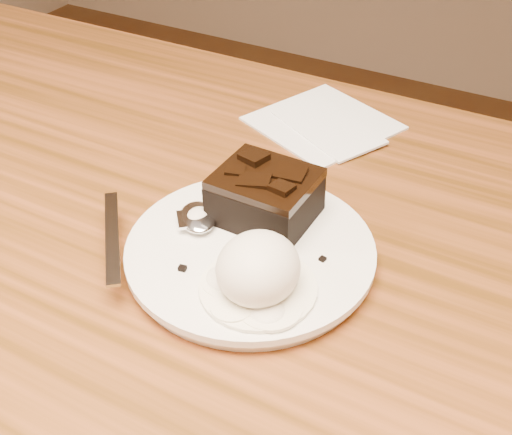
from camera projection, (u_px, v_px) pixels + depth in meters
The scene contains 8 objects.
plate at pixel (250, 254), 0.54m from camera, with size 0.21×0.21×0.02m, color white.
brownie at pixel (265, 199), 0.55m from camera, with size 0.08×0.07×0.04m, color black.
ice_cream_scoop at pixel (258, 268), 0.48m from camera, with size 0.06×0.07×0.05m, color white.
melt_puddle at pixel (258, 288), 0.49m from camera, with size 0.09×0.09×0.00m, color white.
spoon at pixel (198, 219), 0.55m from camera, with size 0.03×0.18×0.01m, color silver, non-canonical shape.
napkin at pixel (323, 122), 0.72m from camera, with size 0.14×0.14×0.01m, color white.
crumb_a at pixel (182, 268), 0.51m from camera, with size 0.01×0.01×0.00m, color black.
crumb_b at pixel (322, 259), 0.52m from camera, with size 0.01×0.01×0.00m, color black.
Camera 1 is at (0.30, -0.30, 1.11)m, focal length 45.07 mm.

